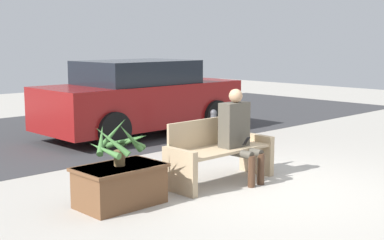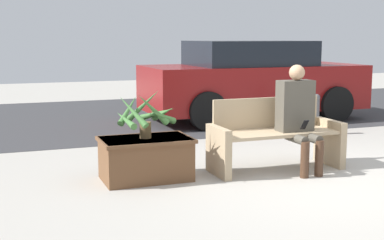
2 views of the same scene
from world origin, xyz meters
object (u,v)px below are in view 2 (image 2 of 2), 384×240
Objects in this scene: bollard_post at (316,113)px; person_seated at (298,112)px; bench at (274,136)px; potted_plant at (146,114)px; parked_car at (252,81)px; planter_box at (146,157)px.

person_seated is at bearing -128.61° from bollard_post.
person_seated is at bearing -36.78° from bench.
bench is 1.70m from potted_plant.
planter_box is at bearing -131.37° from parked_car.
potted_plant reaches higher than bench.
parked_car is at bearing 67.01° from bench.
potted_plant is 3.97m from bollard_post.
potted_plant reaches higher than planter_box.
potted_plant is at bearing 177.53° from bench.
person_seated is at bearing -7.28° from potted_plant.
bollard_post is (1.63, 2.04, -0.37)m from person_seated.
bench is 1.27× the size of person_seated.
bollard_post is (0.25, -1.92, -0.42)m from parked_car.
parked_car is at bearing 97.35° from bollard_post.
planter_box is 3.95m from bollard_post.
bench is 0.38× the size of parked_car.
parked_car is at bearing 70.77° from person_seated.
potted_plant is 0.17× the size of parked_car.
bench is at bearing 143.22° from person_seated.
bollard_post is at bearing 51.39° from person_seated.
planter_box is 1.51× the size of bollard_post.
person_seated is 0.30× the size of parked_car.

